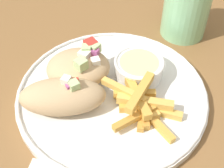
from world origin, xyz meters
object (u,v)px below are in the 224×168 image
at_px(plate, 112,94).
at_px(pita_sandwich_far, 79,66).
at_px(water_glass, 186,11).
at_px(sauce_ramekin, 139,67).
at_px(fries_pile, 142,103).
at_px(pita_sandwich_near, 63,96).

distance_m(plate, pita_sandwich_far, 0.07).
bearing_deg(water_glass, sauce_ramekin, -112.33).
height_order(pita_sandwich_far, water_glass, water_glass).
bearing_deg(plate, pita_sandwich_far, 160.13).
distance_m(fries_pile, water_glass, 0.23).
bearing_deg(fries_pile, water_glass, 78.08).
bearing_deg(sauce_ramekin, pita_sandwich_near, -136.92).
distance_m(pita_sandwich_near, water_glass, 0.29).
height_order(pita_sandwich_near, pita_sandwich_far, same).
bearing_deg(sauce_ramekin, plate, -125.63).
bearing_deg(pita_sandwich_near, sauce_ramekin, 26.96).
height_order(plate, sauce_ramekin, sauce_ramekin).
bearing_deg(plate, fries_pile, -23.19).
relative_size(pita_sandwich_near, fries_pile, 1.09).
distance_m(pita_sandwich_near, sauce_ramekin, 0.13).
xyz_separation_m(sauce_ramekin, water_glass, (0.06, 0.15, 0.02)).
bearing_deg(pita_sandwich_far, fries_pile, -39.44).
distance_m(pita_sandwich_far, water_glass, 0.24).
xyz_separation_m(pita_sandwich_near, water_glass, (0.16, 0.24, 0.01)).
relative_size(plate, pita_sandwich_far, 2.47).
relative_size(plate, water_glass, 2.72).
bearing_deg(plate, sauce_ramekin, 54.37).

